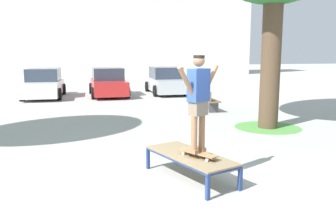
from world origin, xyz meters
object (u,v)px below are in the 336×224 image
skater (198,97)px  car_white (44,84)px  car_silver (166,81)px  car_red (108,83)px  skate_box (190,157)px  park_bench (204,98)px  skateboard (198,153)px

skater → car_white: 14.13m
skater → car_white: bearing=103.9°
car_silver → car_red: bearing=-176.3°
skater → skate_box: bearing=107.9°
car_white → park_bench: car_white is taller
car_white → park_bench: 8.82m
park_bench → car_silver: bearing=90.3°
skate_box → car_white: bearing=103.8°
skater → car_silver: (3.18, 13.79, -0.84)m
skater → car_red: 13.60m
car_red → park_bench: 6.62m
car_white → park_bench: size_ratio=1.78×
skate_box → skateboard: size_ratio=2.55×
park_bench → skate_box: bearing=-113.2°
car_white → car_silver: (6.57, 0.09, 0.00)m
skate_box → park_bench: 8.32m
skate_box → car_silver: (3.25, 13.58, 0.28)m
skateboard → car_silver: car_silver is taller
skateboard → skater: bearing=117.7°
car_white → car_silver: bearing=0.8°
skater → car_silver: size_ratio=0.40×
skate_box → skateboard: skateboard is taller
car_red → park_bench: bearing=-59.9°
skater → park_bench: size_ratio=0.70×
skate_box → car_red: 13.37m
skateboard → skater: (-0.00, 0.00, 0.99)m
skateboard → skate_box: bearing=108.0°
skateboard → car_white: size_ratio=0.19×
skateboard → park_bench: size_ratio=0.33×
skater → car_white: size_ratio=0.39×
car_white → car_red: same height
car_white → car_silver: same height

